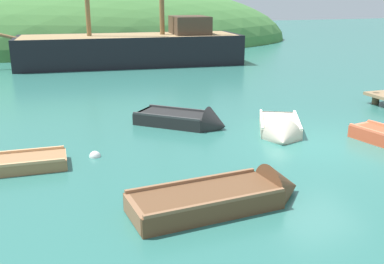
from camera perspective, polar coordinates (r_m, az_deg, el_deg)
ground_plane at (r=13.82m, az=15.89°, el=-1.52°), size 120.00×120.00×0.00m
shore_hill at (r=42.45m, az=-17.47°, el=10.41°), size 45.19×21.31×11.41m
sailing_ship at (r=29.07m, az=-7.42°, el=9.77°), size 16.44×5.45×12.29m
rowboat_center at (r=15.14m, az=-0.56°, el=1.27°), size 3.09×2.98×1.18m
rowboat_near_dock at (r=14.53m, az=11.05°, el=0.11°), size 2.38×3.16×1.17m
rowboat_portside at (r=9.59m, az=4.99°, el=-8.27°), size 3.87×1.50×1.20m
buoy_white at (r=12.59m, az=-12.09°, el=-3.04°), size 0.31×0.31×0.31m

